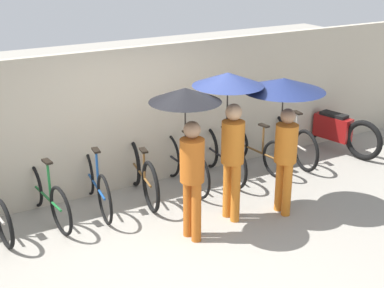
{
  "coord_description": "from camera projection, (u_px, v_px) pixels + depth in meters",
  "views": [
    {
      "loc": [
        -3.08,
        -5.34,
        3.74
      ],
      "look_at": [
        0.52,
        0.93,
        1.0
      ],
      "focal_mm": 50.0,
      "sensor_mm": 36.0,
      "label": 1
    }
  ],
  "objects": [
    {
      "name": "ground_plane",
      "position": [
        193.0,
        243.0,
        7.09
      ],
      "size": [
        30.0,
        30.0,
        0.0
      ],
      "primitive_type": "plane",
      "color": "gray"
    },
    {
      "name": "back_wall",
      "position": [
        127.0,
        120.0,
        8.38
      ],
      "size": [
        14.95,
        0.12,
        2.26
      ],
      "color": "#B2A893",
      "rests_on": "ground"
    },
    {
      "name": "parked_bicycle_2",
      "position": [
        46.0,
        195.0,
        7.59
      ],
      "size": [
        0.44,
        1.74,
        1.08
      ],
      "rotation": [
        0.0,
        0.0,
        1.67
      ],
      "color": "black",
      "rests_on": "ground"
    },
    {
      "name": "parked_bicycle_3",
      "position": [
        95.0,
        184.0,
        7.93
      ],
      "size": [
        0.44,
        1.76,
        1.0
      ],
      "rotation": [
        0.0,
        0.0,
        1.46
      ],
      "color": "black",
      "rests_on": "ground"
    },
    {
      "name": "parked_bicycle_4",
      "position": [
        141.0,
        173.0,
        8.25
      ],
      "size": [
        0.46,
        1.74,
        1.01
      ],
      "rotation": [
        0.0,
        0.0,
        1.42
      ],
      "color": "black",
      "rests_on": "ground"
    },
    {
      "name": "parked_bicycle_5",
      "position": [
        182.0,
        163.0,
        8.61
      ],
      "size": [
        0.44,
        1.71,
        1.09
      ],
      "rotation": [
        0.0,
        0.0,
        1.56
      ],
      "color": "black",
      "rests_on": "ground"
    },
    {
      "name": "parked_bicycle_6",
      "position": [
        220.0,
        155.0,
        8.97
      ],
      "size": [
        0.44,
        1.71,
        1.02
      ],
      "rotation": [
        0.0,
        0.0,
        1.49
      ],
      "color": "black",
      "rests_on": "ground"
    },
    {
      "name": "parked_bicycle_7",
      "position": [
        255.0,
        149.0,
        9.35
      ],
      "size": [
        0.44,
        1.7,
        1.1
      ],
      "rotation": [
        0.0,
        0.0,
        1.68
      ],
      "color": "black",
      "rests_on": "ground"
    },
    {
      "name": "parked_bicycle_8",
      "position": [
        290.0,
        140.0,
        9.65
      ],
      "size": [
        0.44,
        1.75,
        1.0
      ],
      "rotation": [
        0.0,
        0.0,
        1.45
      ],
      "color": "black",
      "rests_on": "ground"
    },
    {
      "name": "pedestrian_leading",
      "position": [
        188.0,
        126.0,
        6.72
      ],
      "size": [
        0.92,
        0.92,
        2.06
      ],
      "rotation": [
        0.0,
        0.0,
        0.15
      ],
      "color": "#B25619",
      "rests_on": "ground"
    },
    {
      "name": "pedestrian_center",
      "position": [
        230.0,
        108.0,
        7.21
      ],
      "size": [
        0.97,
        0.97,
        2.12
      ],
      "rotation": [
        0.0,
        0.0,
        0.1
      ],
      "color": "#C66B1E",
      "rests_on": "ground"
    },
    {
      "name": "pedestrian_trailing",
      "position": [
        284.0,
        104.0,
        7.41
      ],
      "size": [
        1.16,
        1.16,
        2.0
      ],
      "rotation": [
        0.0,
        0.0,
        -0.06
      ],
      "color": "#C66B1E",
      "rests_on": "ground"
    },
    {
      "name": "motorcycle",
      "position": [
        332.0,
        129.0,
        10.13
      ],
      "size": [
        0.69,
        2.05,
        0.94
      ],
      "rotation": [
        0.0,
        0.0,
        1.78
      ],
      "color": "black",
      "rests_on": "ground"
    }
  ]
}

